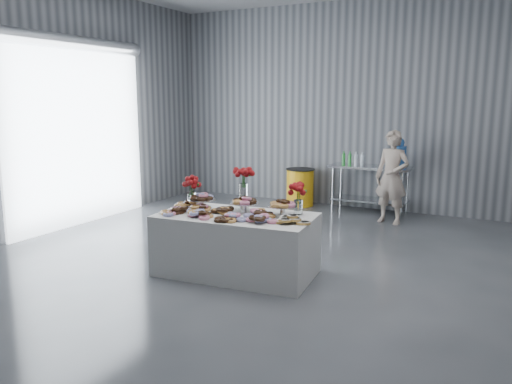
% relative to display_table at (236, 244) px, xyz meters
% --- Properties ---
extents(ground, '(9.00, 9.00, 0.00)m').
position_rel_display_table_xyz_m(ground, '(0.27, -0.01, -0.38)').
color(ground, '#3A3D42').
rests_on(ground, ground).
extents(room_walls, '(8.04, 9.04, 4.02)m').
position_rel_display_table_xyz_m(room_walls, '(-0.01, 0.06, 2.26)').
color(room_walls, gray).
rests_on(room_walls, ground).
extents(display_table, '(1.99, 1.19, 0.75)m').
position_rel_display_table_xyz_m(display_table, '(0.00, 0.00, 0.00)').
color(display_table, silver).
rests_on(display_table, ground).
extents(prep_table, '(1.50, 0.60, 0.90)m').
position_rel_display_table_xyz_m(prep_table, '(0.57, 4.09, 0.24)').
color(prep_table, silver).
rests_on(prep_table, ground).
extents(donut_mounds, '(1.88, 0.98, 0.09)m').
position_rel_display_table_xyz_m(donut_mounds, '(-0.00, -0.05, 0.42)').
color(donut_mounds, '#C78749').
rests_on(donut_mounds, display_table).
extents(cake_stand_left, '(0.36, 0.36, 0.17)m').
position_rel_display_table_xyz_m(cake_stand_left, '(-0.56, 0.09, 0.52)').
color(cake_stand_left, silver).
rests_on(cake_stand_left, display_table).
extents(cake_stand_mid, '(0.36, 0.36, 0.17)m').
position_rel_display_table_xyz_m(cake_stand_mid, '(0.03, 0.15, 0.52)').
color(cake_stand_mid, silver).
rests_on(cake_stand_mid, display_table).
extents(cake_stand_right, '(0.36, 0.36, 0.17)m').
position_rel_display_table_xyz_m(cake_stand_right, '(0.53, 0.21, 0.52)').
color(cake_stand_right, silver).
rests_on(cake_stand_right, display_table).
extents(danish_pile, '(0.48, 0.48, 0.11)m').
position_rel_display_table_xyz_m(danish_pile, '(0.76, -0.07, 0.43)').
color(danish_pile, white).
rests_on(danish_pile, display_table).
extents(bouquet_left, '(0.26, 0.26, 0.42)m').
position_rel_display_table_xyz_m(bouquet_left, '(-0.77, 0.17, 0.67)').
color(bouquet_left, white).
rests_on(bouquet_left, display_table).
extents(bouquet_right, '(0.26, 0.26, 0.42)m').
position_rel_display_table_xyz_m(bouquet_right, '(0.67, 0.37, 0.67)').
color(bouquet_right, white).
rests_on(bouquet_right, display_table).
extents(bouquet_center, '(0.26, 0.26, 0.57)m').
position_rel_display_table_xyz_m(bouquet_center, '(-0.09, 0.34, 0.75)').
color(bouquet_center, silver).
rests_on(bouquet_center, display_table).
extents(water_jug, '(0.28, 0.28, 0.55)m').
position_rel_display_table_xyz_m(water_jug, '(1.07, 4.09, 0.77)').
color(water_jug, '#4285E0').
rests_on(water_jug, prep_table).
extents(drink_bottles, '(0.54, 0.08, 0.27)m').
position_rel_display_table_xyz_m(drink_bottles, '(0.25, 3.99, 0.66)').
color(drink_bottles, '#268C33').
rests_on(drink_bottles, prep_table).
extents(person, '(0.66, 0.50, 1.62)m').
position_rel_display_table_xyz_m(person, '(1.10, 3.47, 0.44)').
color(person, '#CC8C93').
rests_on(person, ground).
extents(trash_barrel, '(0.59, 0.59, 0.76)m').
position_rel_display_table_xyz_m(trash_barrel, '(-0.86, 4.09, 0.00)').
color(trash_barrel, '#FFB315').
rests_on(trash_barrel, ground).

